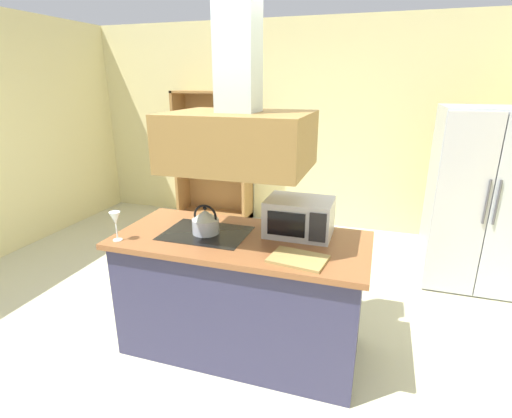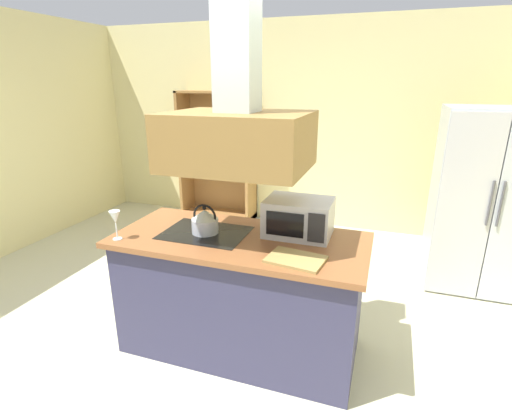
# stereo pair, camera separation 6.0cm
# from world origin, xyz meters

# --- Properties ---
(ground_plane) EXTENTS (7.80, 7.80, 0.00)m
(ground_plane) POSITION_xyz_m (0.00, 0.00, 0.00)
(ground_plane) COLOR beige
(wall_back) EXTENTS (6.00, 0.12, 2.70)m
(wall_back) POSITION_xyz_m (0.00, 3.00, 1.35)
(wall_back) COLOR beige
(wall_back) RESTS_ON ground
(kitchen_island) EXTENTS (1.77, 0.82, 0.90)m
(kitchen_island) POSITION_xyz_m (0.24, 0.09, 0.45)
(kitchen_island) COLOR #323150
(kitchen_island) RESTS_ON ground
(range_hood) EXTENTS (0.90, 0.70, 1.30)m
(range_hood) POSITION_xyz_m (0.24, 0.09, 1.70)
(range_hood) COLOR olive
(refrigerator) EXTENTS (0.90, 0.77, 1.72)m
(refrigerator) POSITION_xyz_m (2.07, 1.78, 0.86)
(refrigerator) COLOR #B1BAC4
(refrigerator) RESTS_ON ground
(dish_cabinet) EXTENTS (1.06, 0.40, 1.81)m
(dish_cabinet) POSITION_xyz_m (-1.13, 2.78, 0.80)
(dish_cabinet) COLOR olive
(dish_cabinet) RESTS_ON ground
(kettle) EXTENTS (0.19, 0.19, 0.21)m
(kettle) POSITION_xyz_m (-0.03, 0.09, 0.99)
(kettle) COLOR #B0B7C5
(kettle) RESTS_ON kitchen_island
(cutting_board) EXTENTS (0.37, 0.29, 0.02)m
(cutting_board) POSITION_xyz_m (0.70, -0.13, 0.91)
(cutting_board) COLOR #A48A4D
(cutting_board) RESTS_ON kitchen_island
(microwave) EXTENTS (0.46, 0.35, 0.26)m
(microwave) POSITION_xyz_m (0.61, 0.28, 1.03)
(microwave) COLOR #B7BABF
(microwave) RESTS_ON kitchen_island
(wine_glass_on_counter) EXTENTS (0.08, 0.08, 0.21)m
(wine_glass_on_counter) POSITION_xyz_m (-0.55, -0.21, 1.05)
(wine_glass_on_counter) COLOR silver
(wine_glass_on_counter) RESTS_ON kitchen_island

